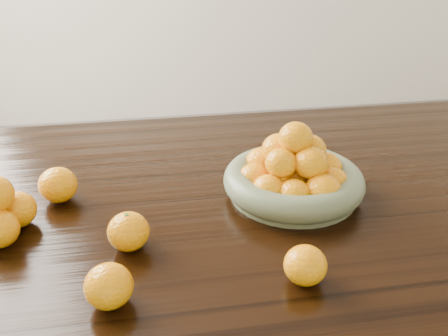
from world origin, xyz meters
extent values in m
cube|color=black|center=(0.00, 0.00, 0.73)|extent=(2.00, 1.00, 0.04)
cylinder|color=#6A7556|center=(0.12, -0.02, 0.76)|extent=(0.28, 0.28, 0.01)
torus|color=#6A7556|center=(0.12, -0.02, 0.79)|extent=(0.31, 0.31, 0.06)
ellipsoid|color=#FFA307|center=(0.19, 0.00, 0.80)|extent=(0.08, 0.08, 0.07)
ellipsoid|color=#FFA307|center=(0.16, 0.04, 0.80)|extent=(0.08, 0.08, 0.07)
ellipsoid|color=#FFA307|center=(0.11, 0.06, 0.80)|extent=(0.07, 0.07, 0.07)
ellipsoid|color=#FFA307|center=(0.06, 0.05, 0.80)|extent=(0.08, 0.08, 0.07)
ellipsoid|color=#FFA307|center=(0.03, -0.01, 0.80)|extent=(0.07, 0.07, 0.06)
ellipsoid|color=#FFA307|center=(0.05, -0.07, 0.80)|extent=(0.07, 0.07, 0.07)
ellipsoid|color=#FFA307|center=(0.09, -0.09, 0.80)|extent=(0.07, 0.07, 0.06)
ellipsoid|color=#FFA307|center=(0.15, -0.10, 0.80)|extent=(0.08, 0.08, 0.07)
ellipsoid|color=#FFA307|center=(0.19, -0.06, 0.80)|extent=(0.07, 0.07, 0.07)
ellipsoid|color=#FFA307|center=(0.12, -0.02, 0.80)|extent=(0.07, 0.07, 0.07)
ellipsoid|color=#FFA307|center=(0.15, 0.00, 0.85)|extent=(0.07, 0.07, 0.07)
ellipsoid|color=#FFA307|center=(0.09, 0.02, 0.84)|extent=(0.08, 0.08, 0.07)
ellipsoid|color=#FFA307|center=(0.08, -0.04, 0.84)|extent=(0.07, 0.07, 0.06)
ellipsoid|color=#FFA307|center=(0.14, -0.05, 0.84)|extent=(0.07, 0.07, 0.07)
ellipsoid|color=#FFA307|center=(0.12, -0.01, 0.88)|extent=(0.07, 0.07, 0.07)
ellipsoid|color=#FFA307|center=(-0.46, -0.04, 0.79)|extent=(0.08, 0.08, 0.07)
ellipsoid|color=#FFA307|center=(-0.24, -0.16, 0.79)|extent=(0.08, 0.08, 0.07)
ellipsoid|color=#FFA307|center=(-0.27, -0.31, 0.79)|extent=(0.08, 0.08, 0.07)
ellipsoid|color=#FFA307|center=(0.05, -0.31, 0.78)|extent=(0.07, 0.07, 0.07)
ellipsoid|color=#FFA307|center=(-0.39, 0.04, 0.79)|extent=(0.08, 0.08, 0.08)
camera|label=1|loc=(-0.19, -0.94, 1.30)|focal=40.00mm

